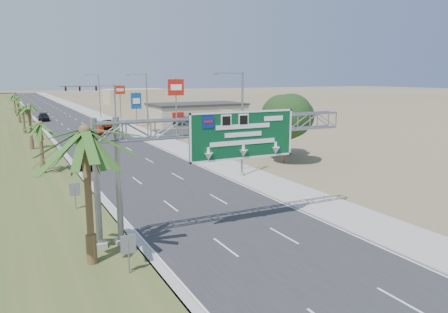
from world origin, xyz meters
name	(u,v)px	position (x,y,z in m)	size (l,w,h in m)	color
ground	(336,293)	(0.00, 0.00, 0.00)	(600.00, 600.00, 0.00)	#8C7A59
road	(55,112)	(0.00, 110.00, 0.01)	(12.00, 300.00, 0.02)	#28282B
sidewalk_right	(88,111)	(8.50, 110.00, 0.05)	(4.00, 300.00, 0.10)	#9E9B93
median_grass	(13,114)	(-10.00, 110.00, 0.06)	(7.00, 300.00, 0.12)	#3E5324
sign_gantry	(217,135)	(-1.06, 9.93, 6.06)	(16.75, 1.24, 7.50)	gray
palm_near	(85,132)	(-9.20, 8.00, 6.93)	(5.70, 5.70, 8.35)	brown
palm_row_b	(40,125)	(-9.50, 32.00, 4.90)	(3.99, 3.99, 5.95)	brown
palm_row_c	(29,107)	(-9.50, 48.00, 5.66)	(3.99, 3.99, 6.75)	brown
palm_row_d	(23,108)	(-9.50, 66.00, 4.42)	(3.99, 3.99, 5.45)	brown
palm_row_e	(18,98)	(-9.50, 85.00, 5.09)	(3.99, 3.99, 6.15)	brown
palm_row_f	(14,95)	(-9.50, 110.00, 4.71)	(3.99, 3.99, 5.75)	brown
streetlight_near	(240,129)	(7.30, 22.00, 4.69)	(3.27, 0.44, 10.00)	gray
streetlight_mid	(146,108)	(7.30, 52.00, 4.69)	(3.27, 0.44, 10.00)	gray
streetlight_far	(99,98)	(7.30, 88.00, 4.69)	(3.27, 0.44, 10.00)	gray
signal_mast	(104,101)	(5.17, 71.97, 4.85)	(10.28, 0.71, 8.00)	gray
store_building	(197,115)	(22.00, 66.00, 2.00)	(18.00, 10.00, 4.00)	tan
oak_near	(283,123)	(15.00, 26.00, 4.53)	(4.50, 4.50, 6.80)	brown
oak_far	(285,124)	(18.00, 30.00, 3.82)	(3.50, 3.50, 5.60)	brown
median_signback_a	(128,247)	(-7.80, 6.00, 1.45)	(0.75, 0.08, 2.08)	gray
median_signback_b	(75,191)	(-8.50, 18.00, 1.45)	(0.75, 0.08, 2.08)	gray
building_distant_right	(134,96)	(30.00, 140.00, 2.50)	(20.00, 12.00, 5.00)	tan
car_left_lane	(83,161)	(-5.50, 32.90, 0.77)	(1.83, 4.54, 1.55)	black
car_mid_lane	(98,130)	(1.50, 60.40, 0.68)	(1.45, 4.15, 1.37)	maroon
car_right_lane	(109,124)	(4.75, 67.12, 0.81)	(2.67, 5.80, 1.61)	gray
car_far	(44,117)	(-4.67, 87.73, 0.81)	(2.26, 5.56, 1.61)	black
pole_sign_red_near	(176,91)	(10.71, 47.83, 7.36)	(2.42, 0.57, 9.32)	gray
pole_sign_blue	(136,102)	(10.28, 67.97, 4.73)	(2.02, 0.48, 6.63)	gray
pole_sign_red_far	(120,93)	(9.96, 78.97, 6.13)	(2.22, 0.60, 7.79)	gray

